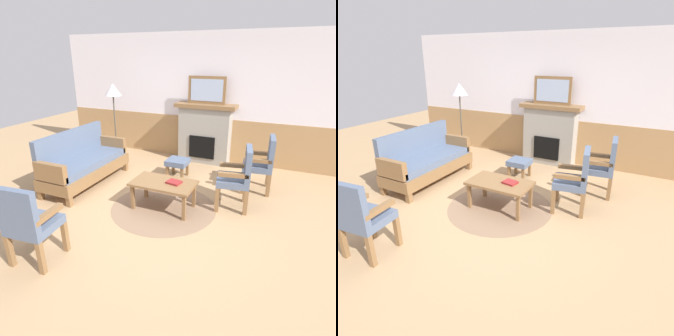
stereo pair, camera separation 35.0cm
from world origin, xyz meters
The scene contains 13 objects.
ground_plane centered at (0.00, 0.00, 0.00)m, with size 14.00×14.00×0.00m, color tan.
wall_back centered at (0.00, 2.60, 1.31)m, with size 7.20×0.14×2.70m.
fireplace centered at (0.00, 2.35, 0.65)m, with size 1.30×0.44×1.28m.
framed_picture centered at (0.00, 2.35, 1.56)m, with size 0.80×0.04×0.56m.
couch centered at (-1.67, 0.33, 0.40)m, with size 0.70×1.80×0.98m.
coffee_table centered at (0.06, 0.05, 0.39)m, with size 0.96×0.56×0.44m.
round_rug centered at (0.06, 0.05, 0.00)m, with size 1.64×1.64×0.01m, color #896B51.
book_on_table centered at (0.22, 0.07, 0.46)m, with size 0.20×0.17×0.03m, color maroon.
footstool centered at (-0.20, 1.28, 0.28)m, with size 0.40×0.40×0.36m.
armchair_near_fireplace centered at (1.08, 0.52, 0.54)m, with size 0.56×0.56×0.98m.
armchair_by_window_left centered at (1.34, 1.29, 0.54)m, with size 0.53×0.53×0.98m.
armchair_front_left centered at (-0.77, -1.69, 0.54)m, with size 0.53×0.53×0.98m.
floor_lamp_by_couch centered at (-1.87, 1.69, 1.45)m, with size 0.36×0.36×1.68m.
Camera 1 is at (1.71, -3.56, 2.23)m, focal length 30.71 mm.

